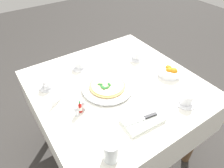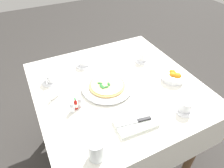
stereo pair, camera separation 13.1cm
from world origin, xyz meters
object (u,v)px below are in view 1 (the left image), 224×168
pizza (107,85)px  hot_sauce_bottle (80,108)px  citrus_bowl (170,72)px  menu_card (56,99)px  napkin_folded (143,120)px  dinner_knife (142,119)px  coffee_cup_near_right (186,99)px  coffee_cup_far_right (137,55)px  pepper_shaker (84,106)px  coffee_cup_near_left (80,64)px  salt_shaker (77,112)px  coffee_cup_back_corner (48,83)px  water_glass_center_back (111,152)px  pizza_plate (107,87)px

pizza → hot_sauce_bottle: 0.25m
hot_sauce_bottle → citrus_bowl: bearing=177.0°
menu_card → napkin_folded: bearing=104.6°
pizza → dinner_knife: (-0.01, 0.33, -0.00)m
coffee_cup_near_right → menu_card: bearing=-33.9°
napkin_folded → citrus_bowl: (-0.43, -0.22, 0.02)m
coffee_cup_far_right → coffee_cup_near_right: 0.54m
dinner_knife → pepper_shaker: (0.22, -0.26, 0.00)m
coffee_cup_near_left → dinner_knife: size_ratio=0.67×
salt_shaker → pepper_shaker: bearing=-160.3°
pizza → coffee_cup_back_corner: coffee_cup_back_corner is taller
coffee_cup_far_right → hot_sauce_bottle: 0.67m
menu_card → pizza: bearing=144.0°
pizza → coffee_cup_near_left: (0.04, -0.31, 0.00)m
pizza → coffee_cup_back_corner: 0.38m
water_glass_center_back → menu_card: bearing=-81.8°
pizza_plate → salt_shaker: bearing=19.7°
pizza_plate → coffee_cup_near_left: (0.04, -0.31, 0.02)m
hot_sauce_bottle → coffee_cup_near_left: bearing=-116.5°
coffee_cup_near_right → hot_sauce_bottle: 0.62m
coffee_cup_near_right → citrus_bowl: 0.28m
coffee_cup_back_corner → pepper_shaker: (-0.10, 0.30, -0.00)m
pepper_shaker → menu_card: (0.11, -0.13, 0.00)m
pizza → coffee_cup_back_corner: size_ratio=1.79×
hot_sauce_bottle → pizza_plate: bearing=-160.3°
coffee_cup_near_right → coffee_cup_back_corner: bearing=-43.6°
coffee_cup_near_left → coffee_cup_near_right: coffee_cup_near_right is taller
menu_card → salt_shaker: bearing=84.3°
coffee_cup_far_right → salt_shaker: size_ratio=2.31×
coffee_cup_far_right → pepper_shaker: (0.59, 0.25, -0.01)m
menu_card → dinner_knife: bearing=104.4°
hot_sauce_bottle → pepper_shaker: 0.03m
water_glass_center_back → menu_card: 0.48m
coffee_cup_back_corner → dinner_knife: size_ratio=0.67×
water_glass_center_back → napkin_folded: water_glass_center_back is taller
pizza_plate → water_glass_center_back: 0.49m
coffee_cup_near_left → coffee_cup_back_corner: size_ratio=1.00×
coffee_cup_back_corner → menu_card: bearing=86.5°
dinner_knife → salt_shaker: (0.27, -0.24, 0.00)m
water_glass_center_back → pepper_shaker: size_ratio=2.00×
coffee_cup_back_corner → pepper_shaker: 0.32m
hot_sauce_bottle → salt_shaker: bearing=19.7°
citrus_bowl → water_glass_center_back: bearing=23.4°
pizza → hot_sauce_bottle: hot_sauce_bottle is taller
coffee_cup_back_corner → coffee_cup_near_right: bearing=136.4°
pizza → coffee_cup_back_corner: bearing=-36.6°
dinner_knife → citrus_bowl: bearing=-143.7°
dinner_knife → pepper_shaker: size_ratio=3.47×
water_glass_center_back → menu_card: size_ratio=1.36×
pizza_plate → citrus_bowl: 0.46m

